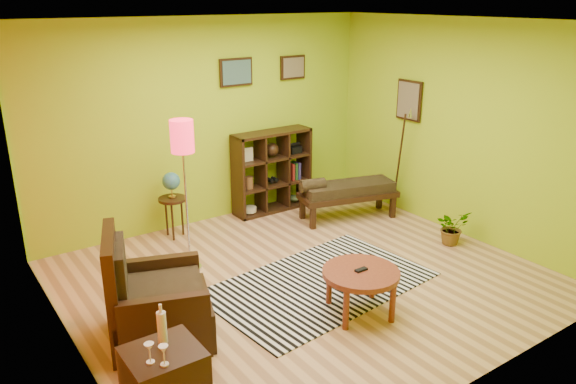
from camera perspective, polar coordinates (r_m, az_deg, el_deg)
ground at (r=6.45m, az=1.73°, el=-8.76°), size 5.00×5.00×0.00m
room_shell at (r=5.78m, az=1.08°, el=6.98°), size 5.04×4.54×2.82m
zebra_rug at (r=6.34m, az=3.23°, el=-9.28°), size 2.58×1.71×0.01m
coffee_table at (r=5.66m, az=7.41°, el=-8.52°), size 0.77×0.77×0.49m
armchair at (r=5.42m, az=-13.48°, el=-11.25°), size 1.12×1.11×1.08m
floor_lamp at (r=6.24m, az=-10.63°, el=4.18°), size 0.27×0.27×1.78m
globe_table at (r=7.41m, az=-11.74°, el=0.35°), size 0.37×0.37×0.89m
cube_shelf at (r=8.25m, az=-1.54°, el=2.13°), size 1.20×0.35×1.20m
bench at (r=8.01m, az=5.88°, el=0.11°), size 1.48×0.85×0.65m
potted_plant at (r=7.53m, az=16.27°, el=-3.79°), size 0.47×0.51×0.36m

